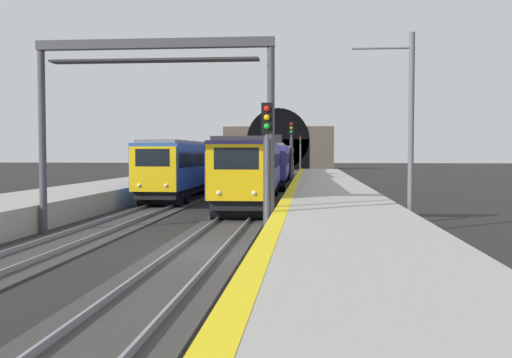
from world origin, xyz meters
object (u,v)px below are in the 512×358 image
(railway_signal_near, at_px, (267,158))
(railway_signal_far, at_px, (300,150))
(train_main_approaching, at_px, (273,162))
(railway_signal_mid, at_px, (291,150))
(catenary_mast_near, at_px, (410,130))
(train_adjacent_platform, at_px, (214,163))
(overhead_signal_gantry, at_px, (154,87))

(railway_signal_near, bearing_deg, railway_signal_far, -180.00)
(train_main_approaching, relative_size, railway_signal_mid, 10.30)
(train_main_approaching, height_order, railway_signal_mid, railway_signal_mid)
(catenary_mast_near, bearing_deg, railway_signal_near, 122.08)
(train_main_approaching, height_order, train_adjacent_platform, train_main_approaching)
(train_adjacent_platform, distance_m, railway_signal_mid, 7.91)
(railway_signal_mid, distance_m, railway_signal_far, 46.80)
(railway_signal_mid, distance_m, catenary_mast_near, 24.34)
(railway_signal_near, height_order, overhead_signal_gantry, overhead_signal_gantry)
(train_main_approaching, height_order, catenary_mast_near, catenary_mast_near)
(railway_signal_far, height_order, overhead_signal_gantry, overhead_signal_gantry)
(railway_signal_near, bearing_deg, catenary_mast_near, 122.08)
(train_adjacent_platform, xyz_separation_m, railway_signal_near, (-30.78, -6.89, 0.72))
(catenary_mast_near, bearing_deg, railway_signal_mid, 12.64)
(railway_signal_near, bearing_deg, railway_signal_mid, -180.00)
(train_main_approaching, relative_size, overhead_signal_gantry, 6.30)
(train_adjacent_platform, bearing_deg, railway_signal_near, 13.31)
(train_adjacent_platform, distance_m, catenary_mast_near, 30.10)
(train_main_approaching, bearing_deg, train_adjacent_platform, -57.41)
(train_adjacent_platform, bearing_deg, train_main_approaching, 124.59)
(train_adjacent_platform, relative_size, catenary_mast_near, 5.11)
(railway_signal_mid, xyz_separation_m, railway_signal_far, (46.80, 0.00, 0.14))
(railway_signal_near, distance_m, railway_signal_mid, 27.08)
(railway_signal_mid, relative_size, railway_signal_far, 0.96)
(railway_signal_mid, xyz_separation_m, overhead_signal_gantry, (-25.18, 4.42, 2.24))
(railway_signal_far, height_order, catenary_mast_near, catenary_mast_near)
(railway_signal_near, bearing_deg, train_adjacent_platform, -167.38)
(train_main_approaching, xyz_separation_m, train_adjacent_platform, (-3.32, 4.95, -0.00))
(train_adjacent_platform, distance_m, overhead_signal_gantry, 29.18)
(railway_signal_near, relative_size, catenary_mast_near, 0.62)
(railway_signal_near, distance_m, overhead_signal_gantry, 5.50)
(railway_signal_near, height_order, railway_signal_mid, railway_signal_mid)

